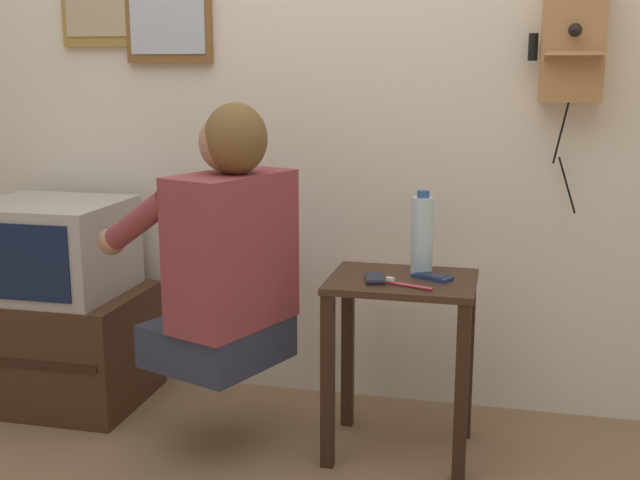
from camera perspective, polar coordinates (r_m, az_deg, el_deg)
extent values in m
cube|color=silver|center=(3.00, 0.69, 12.53)|extent=(6.80, 0.05, 2.55)
cube|color=#382316|center=(2.58, 5.87, -2.96)|extent=(0.47, 0.37, 0.02)
cube|color=black|center=(2.56, 0.55, -10.06)|extent=(0.04, 0.04, 0.57)
cube|color=black|center=(2.51, 10.03, -10.74)|extent=(0.04, 0.04, 0.57)
cube|color=black|center=(2.85, 1.99, -7.70)|extent=(0.04, 0.04, 0.57)
cube|color=black|center=(2.81, 10.44, -8.25)|extent=(0.04, 0.04, 0.57)
cube|color=#2D3347|center=(2.66, -7.29, -7.10)|extent=(0.48, 0.49, 0.14)
cube|color=brown|center=(2.53, -6.26, -0.73)|extent=(0.35, 0.46, 0.48)
sphere|color=#A37556|center=(2.48, -6.44, 6.92)|extent=(0.19, 0.19, 0.19)
ellipsoid|color=brown|center=(2.46, -6.02, 7.17)|extent=(0.25, 0.26, 0.22)
cylinder|color=brown|center=(2.55, -12.86, 1.26)|extent=(0.30, 0.18, 0.22)
cylinder|color=brown|center=(2.79, -7.61, 2.39)|extent=(0.30, 0.18, 0.22)
sphere|color=#A37556|center=(2.66, -14.60, -0.11)|extent=(0.09, 0.09, 0.09)
sphere|color=#A37556|center=(2.89, -9.39, 1.09)|extent=(0.09, 0.09, 0.09)
cube|color=#422819|center=(3.24, -17.74, -7.19)|extent=(0.61, 0.49, 0.43)
cube|color=black|center=(3.04, -20.19, -8.25)|extent=(0.55, 0.01, 0.02)
cube|color=#ADA89E|center=(3.14, -18.57, -0.51)|extent=(0.52, 0.47, 0.35)
cube|color=#0C1938|center=(2.95, -20.97, -1.48)|extent=(0.42, 0.01, 0.27)
cube|color=#AD7A47|center=(2.85, 17.54, 13.37)|extent=(0.20, 0.11, 0.40)
cube|color=#AD7A47|center=(2.77, 17.60, 12.38)|extent=(0.18, 0.07, 0.03)
cone|color=black|center=(2.75, 17.73, 14.06)|extent=(0.04, 0.05, 0.04)
cylinder|color=black|center=(2.85, 14.91, 13.12)|extent=(0.03, 0.03, 0.09)
cylinder|color=black|center=(2.84, 16.77, 7.35)|extent=(0.04, 0.04, 0.22)
cylinder|color=black|center=(2.87, 17.15, 3.75)|extent=(0.07, 0.06, 0.19)
cube|color=black|center=(2.54, 3.92, -2.76)|extent=(0.09, 0.13, 0.01)
cube|color=black|center=(2.54, 3.92, -2.63)|extent=(0.07, 0.11, 0.00)
cube|color=navy|center=(2.58, 7.98, -2.62)|extent=(0.14, 0.11, 0.01)
cube|color=black|center=(2.58, 7.99, -2.48)|extent=(0.11, 0.09, 0.00)
cylinder|color=silver|center=(2.62, 7.28, 0.32)|extent=(0.07, 0.07, 0.25)
cylinder|color=#2D4C8C|center=(2.60, 7.36, 3.27)|extent=(0.04, 0.04, 0.02)
cylinder|color=#D83F4C|center=(2.47, 6.37, -3.25)|extent=(0.15, 0.06, 0.01)
cube|color=white|center=(2.50, 5.02, -2.79)|extent=(0.03, 0.02, 0.01)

